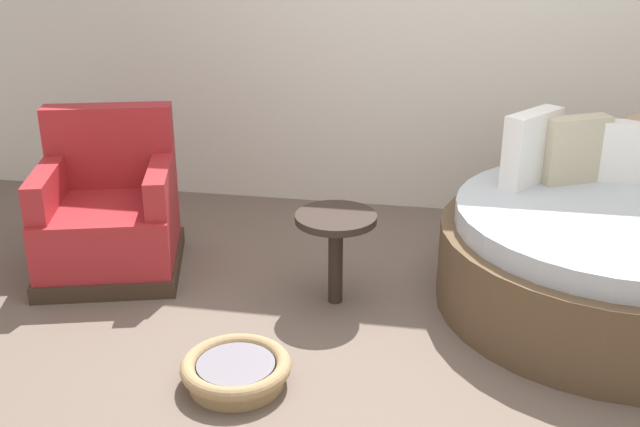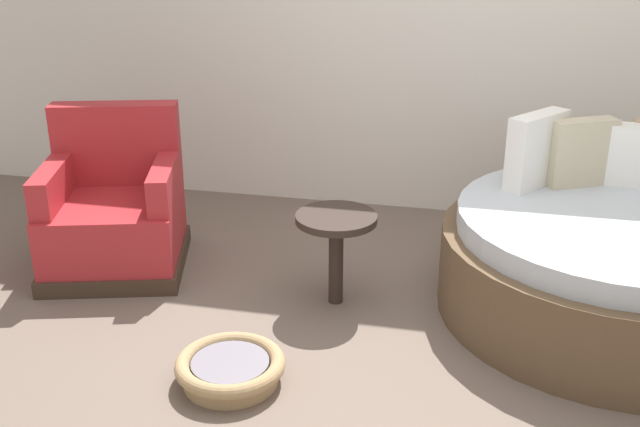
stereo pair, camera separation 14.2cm
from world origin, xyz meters
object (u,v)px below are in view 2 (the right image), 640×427
object	(u,v)px
red_armchair	(115,213)
side_table	(336,231)
pet_basket	(230,368)
round_daybed	(617,260)

from	to	relation	value
red_armchair	side_table	bearing A→B (deg)	-7.71
red_armchair	pet_basket	size ratio (longest dim) A/B	1.93
pet_basket	side_table	world-z (taller)	side_table
red_armchair	pet_basket	distance (m)	1.52
round_daybed	red_armchair	xyz separation A→B (m)	(-2.87, -0.04, 0.03)
pet_basket	side_table	xyz separation A→B (m)	(0.32, 0.86, 0.35)
side_table	red_armchair	bearing A→B (deg)	172.29
side_table	round_daybed	bearing A→B (deg)	8.66
round_daybed	pet_basket	bearing A→B (deg)	-148.82
pet_basket	side_table	bearing A→B (deg)	69.61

